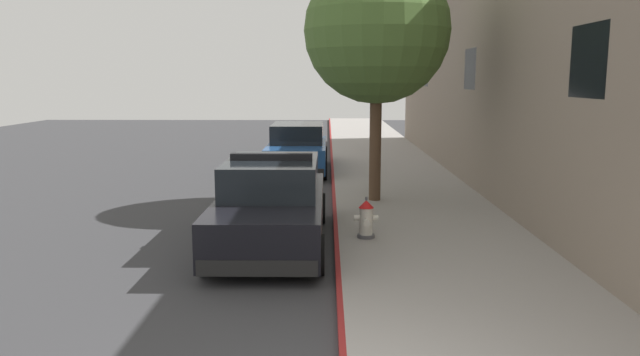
# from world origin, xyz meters

# --- Properties ---
(ground_plane) EXTENTS (33.84, 60.00, 0.20)m
(ground_plane) POSITION_xyz_m (-4.17, 10.00, -0.10)
(ground_plane) COLOR #353538
(sidewalk_pavement) EXTENTS (3.66, 60.00, 0.13)m
(sidewalk_pavement) POSITION_xyz_m (1.83, 10.00, 0.07)
(sidewalk_pavement) COLOR gray
(sidewalk_pavement) RESTS_ON ground
(curb_painted_edge) EXTENTS (0.08, 60.00, 0.13)m
(curb_painted_edge) POSITION_xyz_m (-0.04, 10.00, 0.07)
(curb_painted_edge) COLOR maroon
(curb_painted_edge) RESTS_ON ground
(storefront_building) EXTENTS (7.50, 27.07, 6.31)m
(storefront_building) POSITION_xyz_m (7.29, 11.85, 3.16)
(storefront_building) COLOR gray
(storefront_building) RESTS_ON ground
(police_cruiser) EXTENTS (1.94, 4.84, 1.68)m
(police_cruiser) POSITION_xyz_m (-1.22, 5.94, 0.74)
(police_cruiser) COLOR black
(police_cruiser) RESTS_ON ground
(parked_car_silver_ahead) EXTENTS (1.94, 4.84, 1.56)m
(parked_car_silver_ahead) POSITION_xyz_m (-1.18, 14.90, 0.74)
(parked_car_silver_ahead) COLOR navy
(parked_car_silver_ahead) RESTS_ON ground
(fire_hydrant) EXTENTS (0.44, 0.40, 0.76)m
(fire_hydrant) POSITION_xyz_m (0.50, 5.95, 0.48)
(fire_hydrant) COLOR #4C4C51
(fire_hydrant) RESTS_ON sidewalk_pavement
(street_tree) EXTENTS (3.38, 3.38, 5.68)m
(street_tree) POSITION_xyz_m (0.93, 9.47, 4.10)
(street_tree) COLOR brown
(street_tree) RESTS_ON sidewalk_pavement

